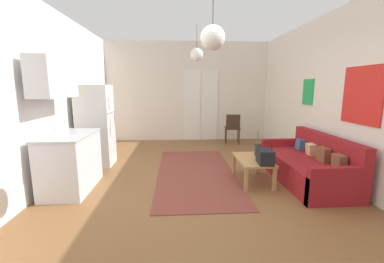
% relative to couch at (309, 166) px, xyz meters
% --- Properties ---
extents(ground_plane, '(5.32, 8.30, 0.10)m').
position_rel_couch_xyz_m(ground_plane, '(-1.91, -0.33, -0.31)').
color(ground_plane, brown).
extents(wall_back, '(4.92, 0.13, 2.89)m').
position_rel_couch_xyz_m(wall_back, '(-1.90, 3.56, 1.17)').
color(wall_back, silver).
rests_on(wall_back, ground_plane).
extents(wall_right, '(0.12, 7.90, 2.89)m').
position_rel_couch_xyz_m(wall_right, '(0.50, -0.33, 1.18)').
color(wall_right, silver).
rests_on(wall_right, ground_plane).
extents(wall_left, '(0.12, 7.90, 2.89)m').
position_rel_couch_xyz_m(wall_left, '(-4.33, -0.33, 1.18)').
color(wall_left, white).
rests_on(wall_left, ground_plane).
extents(area_rug, '(1.40, 3.11, 0.01)m').
position_rel_couch_xyz_m(area_rug, '(-1.89, 0.52, -0.25)').
color(area_rug, brown).
rests_on(area_rug, ground_plane).
extents(couch, '(0.86, 1.91, 0.80)m').
position_rel_couch_xyz_m(couch, '(0.00, 0.00, 0.00)').
color(couch, maroon).
rests_on(couch, ground_plane).
extents(coffee_table, '(0.52, 0.88, 0.41)m').
position_rel_couch_xyz_m(coffee_table, '(-0.97, 0.04, 0.09)').
color(coffee_table, '#B27F4C').
rests_on(coffee_table, ground_plane).
extents(bamboo_vase, '(0.09, 0.09, 0.43)m').
position_rel_couch_xyz_m(bamboo_vase, '(-0.84, 0.22, 0.25)').
color(bamboo_vase, '#2D2D33').
rests_on(bamboo_vase, coffee_table).
extents(handbag, '(0.25, 0.36, 0.35)m').
position_rel_couch_xyz_m(handbag, '(-0.87, -0.25, 0.26)').
color(handbag, black).
rests_on(handbag, coffee_table).
extents(refrigerator, '(0.66, 0.59, 1.63)m').
position_rel_couch_xyz_m(refrigerator, '(-3.88, 1.17, 0.56)').
color(refrigerator, white).
rests_on(refrigerator, ground_plane).
extents(kitchen_counter, '(0.64, 1.10, 2.01)m').
position_rel_couch_xyz_m(kitchen_counter, '(-3.92, -0.10, 0.49)').
color(kitchen_counter, silver).
rests_on(kitchen_counter, ground_plane).
extents(accent_chair, '(0.47, 0.45, 0.84)m').
position_rel_couch_xyz_m(accent_chair, '(-0.68, 2.89, 0.22)').
color(accent_chair, '#382619').
rests_on(accent_chair, ground_plane).
extents(pendant_lamp_near, '(0.28, 0.28, 0.89)m').
position_rel_couch_xyz_m(pendant_lamp_near, '(-1.83, -1.00, 1.88)').
color(pendant_lamp_near, black).
extents(pendant_lamp_far, '(0.28, 0.28, 0.75)m').
position_rel_couch_xyz_m(pendant_lamp_far, '(-1.79, 1.63, 2.02)').
color(pendant_lamp_far, black).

